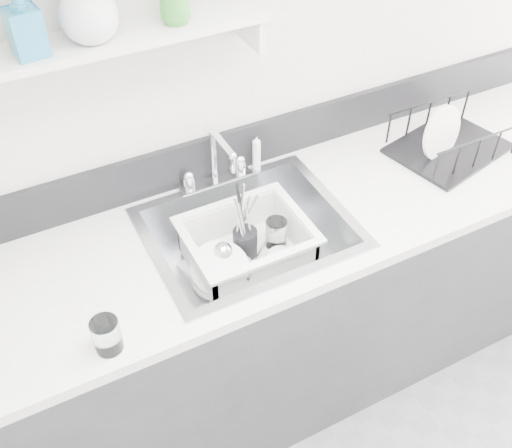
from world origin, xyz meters
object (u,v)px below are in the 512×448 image
dish_rack (452,134)px  wash_tub (247,246)px  sink (249,248)px  counter_run (250,318)px

dish_rack → wash_tub: bearing=169.0°
sink → wash_tub: sink is taller
sink → dish_rack: (0.84, 0.04, 0.16)m
counter_run → dish_rack: 0.99m
counter_run → sink: (0.00, 0.00, 0.37)m
wash_tub → dish_rack: 0.85m
sink → counter_run: bearing=0.0°
wash_tub → dish_rack: (0.84, 0.03, 0.16)m
sink → wash_tub: bearing=93.3°
counter_run → wash_tub: 0.37m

